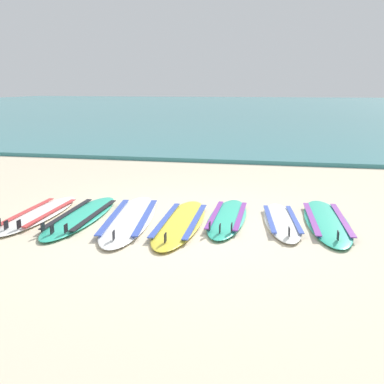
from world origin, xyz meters
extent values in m
plane|color=beige|center=(0.00, 0.00, 0.00)|extent=(80.00, 80.00, 0.00)
cube|color=teal|center=(0.00, 35.22, 0.05)|extent=(80.00, 60.00, 0.10)
ellipsoid|color=white|center=(-2.29, 0.07, 0.04)|extent=(0.56, 2.15, 0.07)
cube|color=#D13838|center=(-2.49, 0.07, 0.08)|extent=(0.09, 1.50, 0.01)
cube|color=#D13838|center=(-2.10, 0.07, 0.08)|extent=(0.09, 1.50, 0.01)
cube|color=black|center=(-2.28, -0.76, 0.12)|extent=(0.01, 0.09, 0.11)
cube|color=black|center=(-2.14, -0.70, 0.12)|extent=(0.01, 0.09, 0.11)
ellipsoid|color=#2DB793|center=(-1.63, 0.09, 0.04)|extent=(0.64, 2.31, 0.07)
cube|color=black|center=(-1.84, 0.08, 0.08)|extent=(0.12, 1.61, 0.01)
cube|color=black|center=(-1.43, 0.09, 0.08)|extent=(0.12, 1.61, 0.01)
cube|color=black|center=(-1.61, -0.81, 0.12)|extent=(0.01, 0.09, 0.11)
cube|color=black|center=(-1.77, -0.75, 0.12)|extent=(0.01, 0.09, 0.11)
cube|color=black|center=(-1.45, -0.74, 0.12)|extent=(0.01, 0.09, 0.11)
ellipsoid|color=white|center=(-0.90, 0.11, 0.04)|extent=(1.01, 2.63, 0.07)
cube|color=#334CB2|center=(-1.13, 0.08, 0.08)|extent=(0.35, 1.79, 0.01)
cube|color=#334CB2|center=(-0.67, 0.15, 0.08)|extent=(0.35, 1.79, 0.01)
cube|color=black|center=(-0.76, -0.88, 0.12)|extent=(0.02, 0.09, 0.11)
ellipsoid|color=yellow|center=(-0.15, 0.08, 0.04)|extent=(0.67, 2.39, 0.07)
cube|color=#334CB2|center=(-0.36, 0.08, 0.08)|extent=(0.14, 1.66, 0.01)
cube|color=#334CB2|center=(0.06, 0.09, 0.08)|extent=(0.14, 1.66, 0.01)
cube|color=black|center=(-0.12, -0.84, 0.12)|extent=(0.02, 0.09, 0.11)
ellipsoid|color=#2DB793|center=(0.46, 0.45, 0.04)|extent=(0.53, 2.07, 0.07)
cube|color=purple|center=(0.28, 0.45, 0.08)|extent=(0.08, 1.45, 0.01)
cube|color=purple|center=(0.65, 0.45, 0.08)|extent=(0.08, 1.45, 0.01)
cube|color=black|center=(0.47, -0.35, 0.12)|extent=(0.01, 0.09, 0.11)
cube|color=black|center=(0.33, -0.29, 0.12)|extent=(0.01, 0.09, 0.11)
cube|color=black|center=(0.61, -0.29, 0.12)|extent=(0.01, 0.09, 0.11)
ellipsoid|color=silver|center=(1.23, 0.43, 0.04)|extent=(0.72, 1.95, 0.07)
cube|color=#334CB2|center=(1.06, 0.41, 0.08)|extent=(0.24, 1.33, 0.01)
cube|color=#334CB2|center=(1.40, 0.45, 0.08)|extent=(0.24, 1.33, 0.01)
cube|color=black|center=(1.33, -0.31, 0.12)|extent=(0.02, 0.09, 0.11)
ellipsoid|color=#2DB793|center=(1.85, 0.56, 0.04)|extent=(0.72, 2.35, 0.07)
cube|color=purple|center=(1.64, 0.54, 0.08)|extent=(0.18, 1.62, 0.01)
cube|color=purple|center=(2.06, 0.57, 0.08)|extent=(0.18, 1.62, 0.01)
cube|color=black|center=(1.91, -0.35, 0.12)|extent=(0.02, 0.09, 0.11)
camera|label=1|loc=(1.22, -5.80, 1.90)|focal=42.38mm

